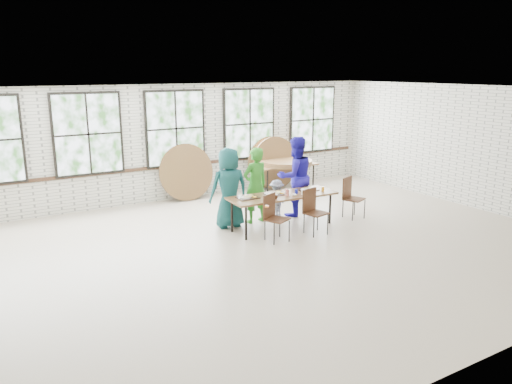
# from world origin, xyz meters

# --- Properties ---
(room) EXTENTS (12.00, 12.00, 12.00)m
(room) POSITION_xyz_m (0.00, 4.44, 1.83)
(room) COLOR #B4A48F
(room) RESTS_ON ground
(dining_table) EXTENTS (2.44, 0.91, 0.74)m
(dining_table) POSITION_xyz_m (1.01, 0.97, 0.69)
(dining_table) COLOR brown
(dining_table) RESTS_ON ground
(chair_near_left) EXTENTS (0.55, 0.54, 0.95)m
(chair_near_left) POSITION_xyz_m (0.39, 0.39, 0.56)
(chair_near_left) COLOR #472917
(chair_near_left) RESTS_ON ground
(chair_near_right) EXTENTS (0.50, 0.49, 0.95)m
(chair_near_right) POSITION_xyz_m (1.35, 0.34, 0.56)
(chair_near_right) COLOR #472917
(chair_near_right) RESTS_ON ground
(chair_spare) EXTENTS (0.54, 0.53, 0.95)m
(chair_spare) POSITION_xyz_m (2.79, 0.81, 0.56)
(chair_spare) COLOR #472917
(chair_spare) RESTS_ON ground
(adult_teal) EXTENTS (0.91, 0.64, 1.75)m
(adult_teal) POSITION_xyz_m (0.05, 1.62, 0.88)
(adult_teal) COLOR #155244
(adult_teal) RESTS_ON ground
(adult_green) EXTENTS (0.66, 0.46, 1.71)m
(adult_green) POSITION_xyz_m (0.71, 1.62, 0.85)
(adult_green) COLOR #2B8122
(adult_green) RESTS_ON ground
(toddler) EXTENTS (0.67, 0.53, 0.91)m
(toddler) POSITION_xyz_m (1.28, 1.62, 0.46)
(toddler) COLOR #141740
(toddler) RESTS_ON ground
(adult_blue) EXTENTS (0.95, 0.77, 1.87)m
(adult_blue) POSITION_xyz_m (1.80, 1.62, 0.93)
(adult_blue) COLOR #1F17A1
(adult_blue) RESTS_ON ground
(storage_table) EXTENTS (1.81, 0.77, 0.74)m
(storage_table) POSITION_xyz_m (3.03, 3.82, 0.69)
(storage_table) COLOR brown
(storage_table) RESTS_ON ground
(tabletop_clutter) EXTENTS (1.97, 0.62, 0.11)m
(tabletop_clutter) POSITION_xyz_m (1.09, 0.93, 0.77)
(tabletop_clutter) COLOR black
(tabletop_clutter) RESTS_ON dining_table
(round_tops_stacked) EXTENTS (1.50, 1.50, 0.13)m
(round_tops_stacked) POSITION_xyz_m (3.03, 3.82, 0.80)
(round_tops_stacked) COLOR brown
(round_tops_stacked) RESTS_ON storage_table
(round_tops_leaning) EXTENTS (4.22, 0.38, 1.50)m
(round_tops_leaning) POSITION_xyz_m (1.96, 4.20, 0.74)
(round_tops_leaning) COLOR brown
(round_tops_leaning) RESTS_ON ground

